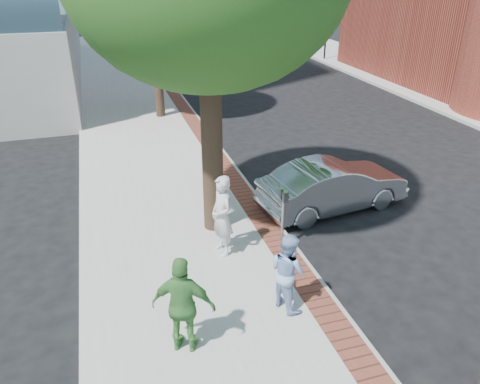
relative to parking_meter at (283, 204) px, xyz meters
name	(u,v)px	position (x,y,z in m)	size (l,w,h in m)	color
ground	(260,267)	(-0.82, -0.68, -1.21)	(120.00, 120.00, 0.00)	black
sidewalk	(150,151)	(-2.32, 7.32, -1.13)	(5.00, 60.00, 0.15)	#9E9991
brick_strip	(208,143)	(-0.12, 7.32, -1.05)	(0.60, 60.00, 0.01)	brown
curb	(217,144)	(0.23, 7.32, -1.13)	(0.10, 60.00, 0.15)	gray
signal_near	(157,34)	(0.08, 21.32, 1.05)	(0.70, 0.15, 3.80)	black
signal_far	(327,27)	(11.68, 21.32, 1.05)	(0.70, 0.15, 3.80)	black
parking_meter	(283,204)	(0.00, 0.00, 0.00)	(0.12, 0.32, 1.47)	gray
person_gray	(222,216)	(-1.53, -0.03, -0.07)	(0.72, 0.47, 1.97)	silver
person_officer	(288,271)	(-0.80, -2.25, -0.23)	(0.80, 0.63, 1.65)	#8AA4D5
person_green	(184,306)	(-2.96, -2.80, -0.10)	(1.12, 0.47, 1.91)	#44853C
sedan_silver	(333,186)	(2.11, 1.45, -0.50)	(1.50, 4.30, 1.42)	#A3A6AA
bg_car	(171,56)	(0.93, 21.63, -0.38)	(1.94, 4.82, 1.64)	black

